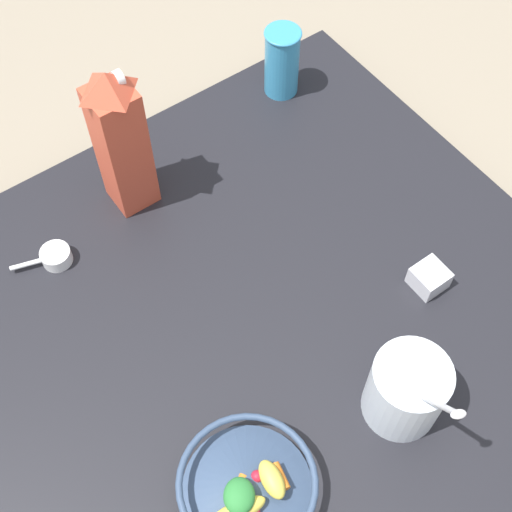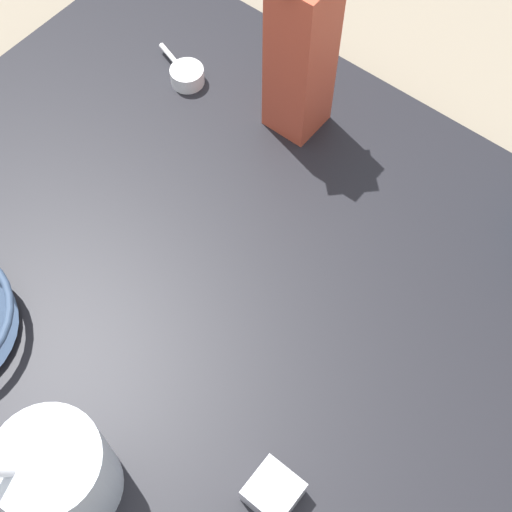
{
  "view_description": "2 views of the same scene",
  "coord_description": "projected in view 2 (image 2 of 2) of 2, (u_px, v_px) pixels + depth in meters",
  "views": [
    {
      "loc": [
        -0.41,
        0.33,
        1.07
      ],
      "look_at": [
        0.07,
        -0.02,
        0.12
      ],
      "focal_mm": 50.0,
      "sensor_mm": 36.0,
      "label": 1
    },
    {
      "loc": [
        -0.23,
        -0.33,
        0.86
      ],
      "look_at": [
        0.09,
        -0.07,
        0.12
      ],
      "focal_mm": 50.0,
      "sensor_mm": 36.0,
      "label": 2
    }
  ],
  "objects": [
    {
      "name": "yogurt_tub",
      "position": [
        58.0,
        472.0,
        0.74
      ],
      "size": [
        0.16,
        0.11,
        0.25
      ],
      "color": "silver",
      "rests_on": "countertop"
    },
    {
      "name": "milk_carton",
      "position": [
        302.0,
        45.0,
        0.92
      ],
      "size": [
        0.07,
        0.07,
        0.3
      ],
      "color": "#CC4C33",
      "rests_on": "countertop"
    },
    {
      "name": "measuring_scoop",
      "position": [
        186.0,
        75.0,
        1.08
      ],
      "size": [
        0.05,
        0.1,
        0.03
      ],
      "color": "white",
      "rests_on": "countertop"
    },
    {
      "name": "spice_jar",
      "position": [
        273.0,
        492.0,
        0.78
      ],
      "size": [
        0.05,
        0.05,
        0.04
      ],
      "color": "silver",
      "rests_on": "countertop"
    },
    {
      "name": "ground_plane",
      "position": [
        168.0,
        319.0,
        0.93
      ],
      "size": [
        6.0,
        6.0,
        0.0
      ],
      "primitive_type": "plane",
      "color": "gray"
    },
    {
      "name": "countertop",
      "position": [
        166.0,
        314.0,
        0.92
      ],
      "size": [
        0.99,
        0.99,
        0.03
      ],
      "color": "black",
      "rests_on": "ground_plane"
    }
  ]
}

